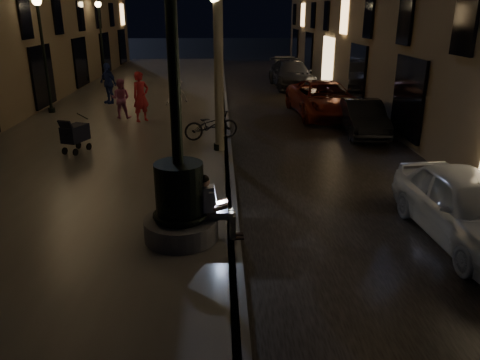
{
  "coord_description": "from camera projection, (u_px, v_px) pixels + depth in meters",
  "views": [
    {
      "loc": [
        -0.23,
        -6.06,
        4.29
      ],
      "look_at": [
        0.16,
        3.0,
        1.0
      ],
      "focal_mm": 35.0,
      "sensor_mm": 36.0,
      "label": 1
    }
  ],
  "objects": [
    {
      "name": "pedestrian_pink",
      "position": [
        121.0,
        99.0,
        18.68
      ],
      "size": [
        0.83,
        0.68,
        1.56
      ],
      "primitive_type": "imported",
      "rotation": [
        0.0,
        0.0,
        3.02
      ],
      "color": "#C4689D",
      "rests_on": "promenade"
    },
    {
      "name": "cobble_lane",
      "position": [
        291.0,
        110.0,
        21.37
      ],
      "size": [
        6.0,
        45.0,
        0.02
      ],
      "primitive_type": "cube",
      "color": "black",
      "rests_on": "ground"
    },
    {
      "name": "lamp_curb_c",
      "position": [
        218.0,
        29.0,
        28.59
      ],
      "size": [
        0.36,
        0.36,
        4.81
      ],
      "color": "black",
      "rests_on": "promenade"
    },
    {
      "name": "bicycle",
      "position": [
        211.0,
        125.0,
        15.66
      ],
      "size": [
        1.96,
        1.19,
        0.97
      ],
      "primitive_type": "imported",
      "rotation": [
        0.0,
        0.0,
        1.89
      ],
      "color": "black",
      "rests_on": "promenade"
    },
    {
      "name": "car_fifth",
      "position": [
        285.0,
        66.0,
        32.52
      ],
      "size": [
        1.68,
        4.01,
        1.29
      ],
      "primitive_type": "imported",
      "rotation": [
        0.0,
        0.0,
        -0.08
      ],
      "color": "gray",
      "rests_on": "ground"
    },
    {
      "name": "stroller",
      "position": [
        75.0,
        134.0,
        14.14
      ],
      "size": [
        0.75,
        1.15,
        1.18
      ],
      "rotation": [
        0.0,
        0.0,
        -0.38
      ],
      "color": "black",
      "rests_on": "promenade"
    },
    {
      "name": "fountain_lamppost",
      "position": [
        179.0,
        189.0,
        8.59
      ],
      "size": [
        1.4,
        1.4,
        5.21
      ],
      "color": "#59595B",
      "rests_on": "promenade"
    },
    {
      "name": "pedestrian_white",
      "position": [
        177.0,
        97.0,
        19.06
      ],
      "size": [
        1.16,
        1.08,
        1.57
      ],
      "primitive_type": "imported",
      "rotation": [
        0.0,
        0.0,
        3.79
      ],
      "color": "silver",
      "rests_on": "promenade"
    },
    {
      "name": "lamp_left_b",
      "position": [
        42.0,
        38.0,
        18.91
      ],
      "size": [
        0.36,
        0.36,
        4.81
      ],
      "color": "black",
      "rests_on": "promenade"
    },
    {
      "name": "lamp_curb_a",
      "position": [
        217.0,
        49.0,
        13.56
      ],
      "size": [
        0.36,
        0.36,
        4.81
      ],
      "color": "black",
      "rests_on": "promenade"
    },
    {
      "name": "car_front",
      "position": [
        468.0,
        207.0,
        9.07
      ],
      "size": [
        1.82,
        4.17,
        1.4
      ],
      "primitive_type": "imported",
      "rotation": [
        0.0,
        0.0,
        0.04
      ],
      "color": "#B7BBBF",
      "rests_on": "ground"
    },
    {
      "name": "lamp_left_c",
      "position": [
        100.0,
        29.0,
        28.3
      ],
      "size": [
        0.36,
        0.36,
        4.81
      ],
      "color": "black",
      "rests_on": "promenade"
    },
    {
      "name": "lamp_curb_b",
      "position": [
        217.0,
        35.0,
        21.08
      ],
      "size": [
        0.36,
        0.36,
        4.81
      ],
      "color": "black",
      "rests_on": "promenade"
    },
    {
      "name": "pedestrian_red",
      "position": [
        141.0,
        97.0,
        18.06
      ],
      "size": [
        0.83,
        0.8,
        1.91
      ],
      "primitive_type": "imported",
      "rotation": [
        0.0,
        0.0,
        0.71
      ],
      "color": "red",
      "rests_on": "promenade"
    },
    {
      "name": "car_third",
      "position": [
        324.0,
        99.0,
        19.89
      ],
      "size": [
        2.75,
        5.44,
        1.47
      ],
      "primitive_type": "imported",
      "rotation": [
        0.0,
        0.0,
        0.06
      ],
      "color": "maroon",
      "rests_on": "ground"
    },
    {
      "name": "promenade",
      "position": [
        136.0,
        109.0,
        21.06
      ],
      "size": [
        8.0,
        45.0,
        0.2
      ],
      "primitive_type": "cube",
      "color": "#645F58",
      "rests_on": "ground"
    },
    {
      "name": "lamp_curb_d",
      "position": [
        218.0,
        25.0,
        36.1
      ],
      "size": [
        0.36,
        0.36,
        4.81
      ],
      "color": "black",
      "rests_on": "promenade"
    },
    {
      "name": "pedestrian_blue",
      "position": [
        108.0,
        83.0,
        21.61
      ],
      "size": [
        1.11,
        1.06,
        1.85
      ],
      "primitive_type": "imported",
      "rotation": [
        0.0,
        0.0,
        5.56
      ],
      "color": "navy",
      "rests_on": "promenade"
    },
    {
      "name": "ground",
      "position": [
        225.0,
        111.0,
        21.25
      ],
      "size": [
        120.0,
        120.0,
        0.0
      ],
      "primitive_type": "plane",
      "color": "black",
      "rests_on": "ground"
    },
    {
      "name": "car_rear",
      "position": [
        291.0,
        74.0,
        27.47
      ],
      "size": [
        2.37,
        5.36,
        1.53
      ],
      "primitive_type": "imported",
      "rotation": [
        0.0,
        0.0,
        0.04
      ],
      "color": "#2F2F34",
      "rests_on": "ground"
    },
    {
      "name": "seated_man_laptop",
      "position": [
        213.0,
        205.0,
        8.73
      ],
      "size": [
        0.9,
        0.3,
        1.27
      ],
      "color": "gray",
      "rests_on": "promenade"
    },
    {
      "name": "curb_strip",
      "position": [
        225.0,
        109.0,
        21.22
      ],
      "size": [
        0.25,
        45.0,
        0.2
      ],
      "primitive_type": "cube",
      "color": "#59595B",
      "rests_on": "ground"
    },
    {
      "name": "car_second",
      "position": [
        363.0,
        118.0,
        17.0
      ],
      "size": [
        1.62,
        3.85,
        1.24
      ],
      "primitive_type": "imported",
      "rotation": [
        0.0,
        0.0,
        -0.08
      ],
      "color": "black",
      "rests_on": "ground"
    }
  ]
}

